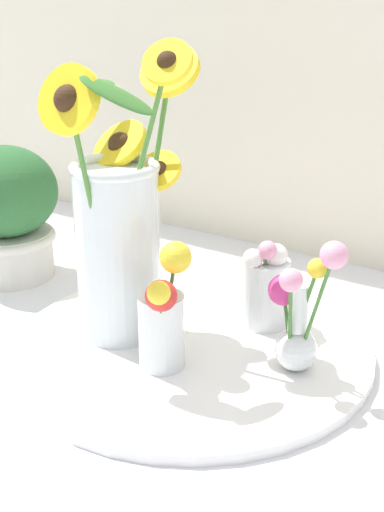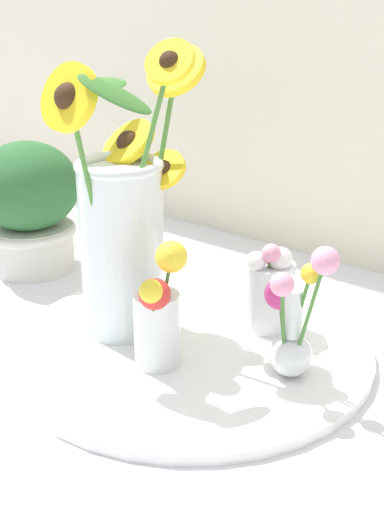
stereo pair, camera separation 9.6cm
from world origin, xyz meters
TOP-DOWN VIEW (x-y plane):
  - ground_plane at (0.00, 0.00)m, footprint 6.00×6.00m
  - serving_tray at (0.00, 0.04)m, footprint 0.51×0.51m
  - mason_jar_sunflowers at (-0.11, 0.02)m, footprint 0.24×0.21m
  - vase_small_center at (0.01, -0.03)m, footprint 0.06×0.08m
  - vase_bulb_right at (0.16, 0.05)m, footprint 0.11×0.08m
  - vase_small_back at (0.06, 0.15)m, footprint 0.07×0.08m
  - potted_plant at (-0.42, 0.10)m, footprint 0.18×0.18m

SIDE VIEW (x-z plane):
  - ground_plane at x=0.00m, z-range 0.00..0.00m
  - serving_tray at x=0.00m, z-range 0.00..0.02m
  - vase_small_back at x=0.06m, z-range 0.01..0.15m
  - vase_small_center at x=0.01m, z-range 0.00..0.18m
  - vase_bulb_right at x=0.16m, z-range 0.00..0.19m
  - potted_plant at x=-0.42m, z-range 0.01..0.24m
  - mason_jar_sunflowers at x=-0.11m, z-range -0.04..0.38m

